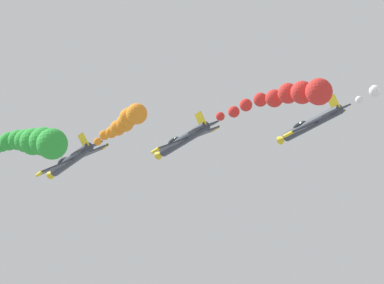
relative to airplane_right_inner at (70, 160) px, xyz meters
The scene contains 6 objects.
smoke_trail_left_inner 15.06m from the airplane_right_inner, 129.24° to the right, with size 3.27×19.72×6.24m.
airplane_right_inner is the anchor object (origin of this frame).
smoke_trail_right_inner 13.96m from the airplane_right_inner, 92.12° to the right, with size 2.43×11.27×2.51m.
airplane_left_outer 13.00m from the airplane_right_inner, 35.78° to the right, with size 8.48×10.35×5.05m.
smoke_trail_left_outer 28.86m from the airplane_right_inner, 70.68° to the right, with size 3.00×18.17×6.05m.
airplane_right_outer 27.54m from the airplane_right_inner, 38.23° to the right, with size 8.45×10.35×5.11m.
Camera 1 is at (-45.19, -68.61, 28.94)m, focal length 74.04 mm.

